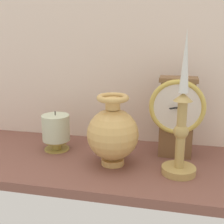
{
  "coord_description": "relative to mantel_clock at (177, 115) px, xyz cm",
  "views": [
    {
      "loc": [
        29.4,
        -76.05,
        34.82
      ],
      "look_at": [
        12.25,
        0.0,
        14.0
      ],
      "focal_mm": 48.38,
      "sensor_mm": 36.0,
      "label": 1
    }
  ],
  "objects": [
    {
      "name": "mantel_clock",
      "position": [
        0.0,
        0.0,
        0.0
      ],
      "size": [
        15.19,
        8.5,
        22.79
      ],
      "color": "brown",
      "rests_on": "ground_plane"
    },
    {
      "name": "pillar_candle_front",
      "position": [
        -35.19,
        -2.84,
        -6.32
      ],
      "size": [
        8.24,
        8.24,
        12.03
      ],
      "color": "#B19D48",
      "rests_on": "ground_plane"
    },
    {
      "name": "candlestick_tall_left",
      "position": [
        1.27,
        -11.2,
        -0.53
      ],
      "size": [
        8.63,
        8.63,
        35.6
      ],
      "color": "tan",
      "rests_on": "ground_plane"
    },
    {
      "name": "back_wall",
      "position": [
        -29.21,
        11.43,
        20.1
      ],
      "size": [
        120.0,
        2.0,
        65.0
      ],
      "primitive_type": "cube",
      "color": "beige",
      "rests_on": "ground_plane"
    },
    {
      "name": "ground_plane",
      "position": [
        -29.21,
        -7.07,
        -13.6
      ],
      "size": [
        100.0,
        36.0,
        2.4
      ],
      "primitive_type": "cube",
      "color": "brown"
    },
    {
      "name": "brass_vase_bulbous",
      "position": [
        -16.25,
        -9.31,
        -3.56
      ],
      "size": [
        13.82,
        13.82,
        19.14
      ],
      "color": "tan",
      "rests_on": "ground_plane"
    }
  ]
}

